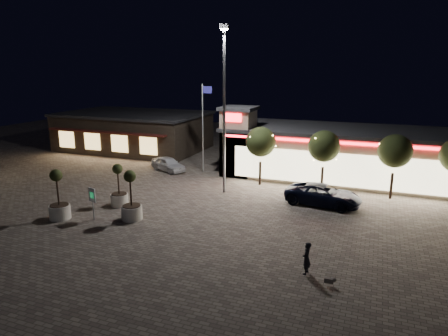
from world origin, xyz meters
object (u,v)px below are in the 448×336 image
at_px(pedestrian, 307,258).
at_px(valet_sign, 92,198).
at_px(planter_mid, 59,204).
at_px(white_sedan, 168,164).
at_px(pickup_truck, 323,195).
at_px(planter_left, 119,193).

height_order(pedestrian, valet_sign, valet_sign).
relative_size(planter_mid, valet_sign, 1.56).
distance_m(white_sedan, planter_mid, 13.22).
distance_m(pickup_truck, planter_mid, 17.65).
distance_m(white_sedan, planter_left, 9.83).
bearing_deg(valet_sign, pedestrian, -8.21).
distance_m(pedestrian, planter_mid, 15.97).
relative_size(pedestrian, planter_mid, 0.48).
height_order(pickup_truck, pedestrian, pedestrian).
xyz_separation_m(white_sedan, planter_mid, (-0.54, -13.20, 0.34)).
bearing_deg(white_sedan, valet_sign, -147.52).
relative_size(pickup_truck, planter_left, 1.75).
height_order(white_sedan, pedestrian, pedestrian).
relative_size(pedestrian, planter_left, 0.52).
height_order(planter_mid, valet_sign, planter_mid).
distance_m(planter_left, valet_sign, 2.94).
distance_m(pedestrian, planter_left, 14.70).
distance_m(planter_mid, valet_sign, 2.28).
relative_size(white_sedan, valet_sign, 1.86).
height_order(pedestrian, planter_mid, planter_mid).
bearing_deg(valet_sign, planter_left, 92.16).
bearing_deg(planter_left, pedestrian, -19.37).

